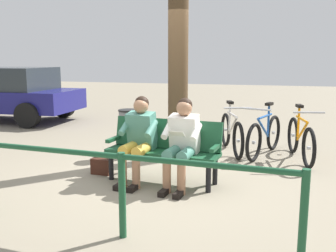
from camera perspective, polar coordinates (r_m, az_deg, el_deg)
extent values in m
plane|color=gray|center=(5.66, -1.81, -7.63)|extent=(40.00, 40.00, 0.00)
cube|color=#194C2D|center=(5.33, -0.89, -3.99)|extent=(1.64, 0.59, 0.05)
cube|color=#194C2D|center=(5.45, -0.13, -1.14)|extent=(1.61, 0.29, 0.42)
cube|color=#194C2D|center=(5.06, 7.09, -3.25)|extent=(0.10, 0.40, 0.05)
cube|color=#194C2D|center=(5.63, -8.07, -1.92)|extent=(0.10, 0.40, 0.05)
cylinder|color=black|center=(5.01, 6.06, -7.65)|extent=(0.07, 0.07, 0.40)
cylinder|color=black|center=(5.55, -8.49, -5.93)|extent=(0.07, 0.07, 0.40)
cylinder|color=black|center=(5.32, 7.05, -6.59)|extent=(0.07, 0.07, 0.40)
cylinder|color=black|center=(5.83, -6.81, -5.09)|extent=(0.07, 0.07, 0.40)
cube|color=white|center=(5.17, 2.48, -1.19)|extent=(0.41, 0.34, 0.55)
sphere|color=#A87554|center=(5.10, 2.44, 2.68)|extent=(0.21, 0.21, 0.21)
sphere|color=black|center=(5.12, 2.55, 3.12)|extent=(0.20, 0.20, 0.20)
cylinder|color=#4C8C7A|center=(5.00, 2.79, -4.17)|extent=(0.19, 0.41, 0.15)
cylinder|color=#A87554|center=(4.90, 2.00, -7.71)|extent=(0.11, 0.11, 0.45)
cube|color=black|center=(4.87, 1.59, -10.18)|extent=(0.11, 0.23, 0.07)
cylinder|color=white|center=(4.99, 4.21, -0.91)|extent=(0.12, 0.31, 0.23)
cylinder|color=#4C8C7A|center=(5.07, 0.65, -3.97)|extent=(0.19, 0.41, 0.15)
cylinder|color=#A87554|center=(4.96, -0.19, -7.46)|extent=(0.11, 0.11, 0.45)
cube|color=black|center=(4.94, -0.63, -9.89)|extent=(0.11, 0.23, 0.07)
cylinder|color=white|center=(5.12, -0.07, -0.59)|extent=(0.12, 0.31, 0.23)
cube|color=silver|center=(4.88, 1.33, -1.15)|extent=(0.21, 0.14, 0.09)
cube|color=#4C8C7A|center=(5.41, -3.93, -0.70)|extent=(0.41, 0.34, 0.55)
sphere|color=#A87554|center=(5.34, -4.07, 3.00)|extent=(0.21, 0.21, 0.21)
sphere|color=black|center=(5.36, -3.94, 3.43)|extent=(0.20, 0.20, 0.20)
cylinder|color=gold|center=(5.24, -3.86, -3.52)|extent=(0.19, 0.41, 0.15)
cylinder|color=#A87554|center=(5.14, -4.79, -6.89)|extent=(0.11, 0.11, 0.45)
cube|color=black|center=(5.11, -5.26, -9.22)|extent=(0.11, 0.23, 0.07)
cylinder|color=#4C8C7A|center=(5.21, -2.52, -0.41)|extent=(0.12, 0.31, 0.23)
cylinder|color=gold|center=(5.33, -5.80, -3.33)|extent=(0.19, 0.41, 0.15)
cylinder|color=#A87554|center=(5.22, -6.77, -6.62)|extent=(0.11, 0.11, 0.45)
cube|color=black|center=(5.20, -7.25, -8.92)|extent=(0.11, 0.23, 0.07)
cylinder|color=#4C8C7A|center=(5.38, -6.41, -0.12)|extent=(0.12, 0.31, 0.23)
cube|color=#3F1E14|center=(5.84, -9.92, -5.96)|extent=(0.31, 0.16, 0.24)
cylinder|color=#4C3823|center=(6.52, 1.52, 9.04)|extent=(0.34, 0.34, 3.20)
cylinder|color=slate|center=(6.73, -5.93, -1.22)|extent=(0.32, 0.32, 0.81)
cylinder|color=black|center=(6.66, -5.99, 2.34)|extent=(0.34, 0.34, 0.03)
torus|color=black|center=(6.39, 20.28, -3.11)|extent=(0.19, 0.66, 0.66)
cylinder|color=silver|center=(6.39, 20.28, -3.11)|extent=(0.06, 0.07, 0.06)
torus|color=black|center=(7.36, 18.18, -1.31)|extent=(0.19, 0.66, 0.66)
cylinder|color=silver|center=(7.36, 18.18, -1.31)|extent=(0.06, 0.07, 0.06)
cylinder|color=orange|center=(6.80, 19.34, 0.98)|extent=(0.16, 0.63, 0.04)
cylinder|color=orange|center=(6.76, 19.41, -0.80)|extent=(0.16, 0.59, 0.43)
cylinder|color=orange|center=(6.99, 18.93, 0.57)|extent=(0.04, 0.04, 0.55)
cube|color=black|center=(6.95, 19.06, 2.85)|extent=(0.13, 0.23, 0.05)
cylinder|color=#B2B2B7|center=(6.39, 20.34, 1.90)|extent=(0.48, 0.13, 0.03)
torus|color=black|center=(6.54, 12.71, -2.42)|extent=(0.25, 0.65, 0.66)
cylinder|color=silver|center=(6.54, 12.71, -2.42)|extent=(0.07, 0.07, 0.06)
torus|color=black|center=(7.49, 15.49, -0.97)|extent=(0.25, 0.65, 0.66)
cylinder|color=silver|center=(7.49, 15.49, -0.97)|extent=(0.07, 0.07, 0.06)
cylinder|color=#1E519E|center=(6.95, 14.33, 1.42)|extent=(0.23, 0.62, 0.04)
cylinder|color=#1E519E|center=(6.91, 14.04, -0.30)|extent=(0.22, 0.58, 0.43)
cylinder|color=#1E519E|center=(7.13, 14.79, 0.97)|extent=(0.04, 0.04, 0.55)
cube|color=black|center=(7.10, 14.89, 3.20)|extent=(0.15, 0.24, 0.05)
cylinder|color=#B2B2B7|center=(6.54, 13.22, 2.45)|extent=(0.47, 0.17, 0.03)
torus|color=black|center=(6.63, 10.44, -2.17)|extent=(0.28, 0.64, 0.66)
cylinder|color=silver|center=(6.63, 10.44, -2.17)|extent=(0.07, 0.07, 0.06)
torus|color=black|center=(7.61, 8.60, -0.54)|extent=(0.28, 0.64, 0.66)
cylinder|color=silver|center=(7.61, 8.60, -0.54)|extent=(0.07, 0.07, 0.06)
cylinder|color=silver|center=(7.05, 9.55, 1.72)|extent=(0.25, 0.61, 0.04)
cylinder|color=silver|center=(7.01, 9.65, 0.01)|extent=(0.24, 0.58, 0.43)
cylinder|color=silver|center=(7.24, 9.20, 1.31)|extent=(0.04, 0.04, 0.55)
cube|color=black|center=(7.20, 9.26, 3.51)|extent=(0.16, 0.24, 0.05)
cylinder|color=#B2B2B7|center=(6.64, 10.38, 2.66)|extent=(0.46, 0.19, 0.03)
cylinder|color=#194C2D|center=(3.40, 19.57, -12.98)|extent=(0.07, 0.07, 0.85)
cylinder|color=#194C2D|center=(3.74, -6.86, -10.28)|extent=(0.07, 0.07, 0.85)
cylinder|color=#194C2D|center=(3.63, -6.99, -4.57)|extent=(3.28, 0.25, 0.06)
cube|color=navy|center=(11.57, -23.48, 3.70)|extent=(4.26, 1.96, 0.55)
cube|color=#262D33|center=(11.41, -22.88, 6.57)|extent=(2.37, 1.74, 0.60)
cylinder|color=black|center=(10.09, -20.26, 1.50)|extent=(0.65, 0.24, 0.64)
cylinder|color=black|center=(11.61, -15.31, 2.83)|extent=(0.65, 0.24, 0.64)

